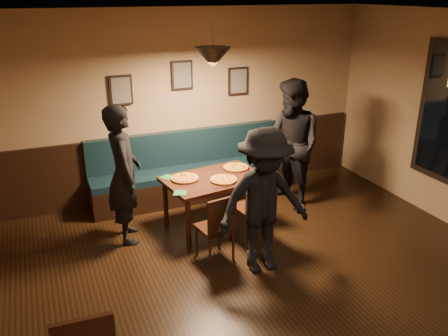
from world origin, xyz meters
name	(u,v)px	position (x,y,z in m)	size (l,w,h in m)	color
floor	(299,327)	(0.00, 0.00, 0.00)	(7.00, 7.00, 0.00)	black
ceiling	(321,21)	(0.00, 0.00, 2.80)	(7.00, 7.00, 0.00)	silver
wall_back	(182,105)	(0.00, 3.50, 1.40)	(6.00, 6.00, 0.00)	#8C704F
wainscot	(185,162)	(0.00, 3.47, 0.50)	(5.88, 0.06, 1.00)	black
booth_bench	(190,168)	(0.00, 3.20, 0.50)	(3.00, 0.60, 1.00)	#0F232D
picture_left	(121,90)	(-0.90, 3.47, 1.70)	(0.32, 0.04, 0.42)	black
picture_center	(182,75)	(0.00, 3.47, 1.85)	(0.32, 0.04, 0.42)	black
picture_right	(238,81)	(0.90, 3.47, 1.70)	(0.32, 0.04, 0.42)	black
pendant_lamp	(213,58)	(0.02, 2.26, 2.25)	(0.44, 0.44, 0.25)	black
dining_table	(214,201)	(0.02, 2.26, 0.34)	(1.29, 0.83, 0.69)	black
chair_near_left	(215,226)	(-0.29, 1.47, 0.42)	(0.37, 0.37, 0.84)	black
chair_near_right	(252,205)	(0.29, 1.67, 0.50)	(0.44, 0.44, 1.01)	black
diner_left	(124,174)	(-1.15, 2.34, 0.89)	(0.65, 0.42, 1.77)	black
diner_right	(292,145)	(1.27, 2.41, 0.94)	(0.91, 0.71, 1.88)	black
diner_front	(264,202)	(0.13, 1.05, 0.84)	(1.09, 0.63, 1.69)	black
pizza_a	(185,178)	(-0.36, 2.34, 0.71)	(0.36, 0.36, 0.04)	orange
pizza_b	(224,180)	(0.09, 2.10, 0.71)	(0.35, 0.35, 0.04)	gold
pizza_c	(236,167)	(0.42, 2.45, 0.71)	(0.35, 0.35, 0.04)	orange
soda_glass	(267,175)	(0.63, 1.92, 0.76)	(0.07, 0.07, 0.14)	black
tabasco_bottle	(248,170)	(0.49, 2.19, 0.75)	(0.03, 0.03, 0.13)	#8E040A
napkin_a	(167,177)	(-0.55, 2.51, 0.69)	(0.15, 0.15, 0.01)	#1D6E34
napkin_b	(180,193)	(-0.55, 1.95, 0.69)	(0.16, 0.16, 0.01)	#1D6F36
cutlery_set	(223,188)	(0.00, 1.90, 0.69)	(0.02, 0.17, 0.00)	white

